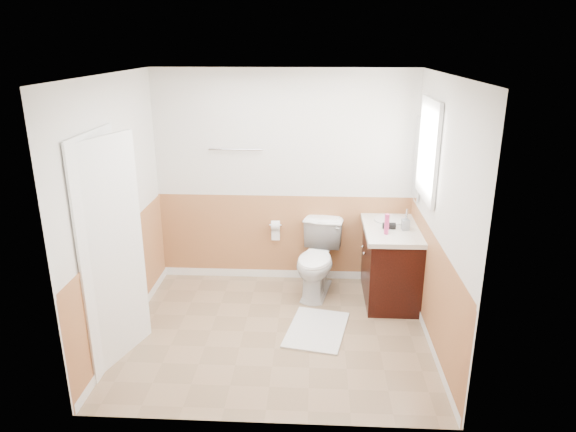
# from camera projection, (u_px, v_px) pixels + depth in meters

# --- Properties ---
(floor) EXTENTS (3.00, 3.00, 0.00)m
(floor) POSITION_uv_depth(u_px,v_px,m) (277.00, 332.00, 5.20)
(floor) COLOR #8C7051
(floor) RESTS_ON ground
(ceiling) EXTENTS (3.00, 3.00, 0.00)m
(ceiling) POSITION_uv_depth(u_px,v_px,m) (275.00, 75.00, 4.40)
(ceiling) COLOR white
(ceiling) RESTS_ON floor
(wall_back) EXTENTS (3.00, 0.00, 3.00)m
(wall_back) POSITION_uv_depth(u_px,v_px,m) (284.00, 179.00, 6.03)
(wall_back) COLOR silver
(wall_back) RESTS_ON floor
(wall_front) EXTENTS (3.00, 0.00, 3.00)m
(wall_front) POSITION_uv_depth(u_px,v_px,m) (262.00, 274.00, 3.57)
(wall_front) COLOR silver
(wall_front) RESTS_ON floor
(wall_left) EXTENTS (0.00, 3.00, 3.00)m
(wall_left) POSITION_uv_depth(u_px,v_px,m) (117.00, 212.00, 4.87)
(wall_left) COLOR silver
(wall_left) RESTS_ON floor
(wall_right) EXTENTS (0.00, 3.00, 3.00)m
(wall_right) POSITION_uv_depth(u_px,v_px,m) (440.00, 217.00, 4.72)
(wall_right) COLOR silver
(wall_right) RESTS_ON floor
(wainscot_back) EXTENTS (3.00, 0.00, 3.00)m
(wainscot_back) POSITION_uv_depth(u_px,v_px,m) (284.00, 239.00, 6.26)
(wainscot_back) COLOR #B37347
(wainscot_back) RESTS_ON floor
(wainscot_front) EXTENTS (3.00, 0.00, 3.00)m
(wainscot_front) POSITION_uv_depth(u_px,v_px,m) (263.00, 366.00, 3.82)
(wainscot_front) COLOR #B37347
(wainscot_front) RESTS_ON floor
(wainscot_left) EXTENTS (0.00, 2.60, 2.60)m
(wainscot_left) POSITION_uv_depth(u_px,v_px,m) (126.00, 284.00, 5.11)
(wainscot_left) COLOR #B37347
(wainscot_left) RESTS_ON floor
(wainscot_right) EXTENTS (0.00, 2.60, 2.60)m
(wainscot_right) POSITION_uv_depth(u_px,v_px,m) (431.00, 291.00, 4.96)
(wainscot_right) COLOR #B37347
(wainscot_right) RESTS_ON floor
(toilet) EXTENTS (0.61, 0.88, 0.82)m
(toilet) POSITION_uv_depth(u_px,v_px,m) (317.00, 260.00, 5.90)
(toilet) COLOR white
(toilet) RESTS_ON floor
(bath_mat) EXTENTS (0.70, 0.89, 0.02)m
(bath_mat) POSITION_uv_depth(u_px,v_px,m) (317.00, 329.00, 5.23)
(bath_mat) COLOR white
(bath_mat) RESTS_ON floor
(vanity_cabinet) EXTENTS (0.55, 1.10, 0.80)m
(vanity_cabinet) POSITION_uv_depth(u_px,v_px,m) (389.00, 263.00, 5.84)
(vanity_cabinet) COLOR black
(vanity_cabinet) RESTS_ON floor
(vanity_knob_left) EXTENTS (0.03, 0.03, 0.03)m
(vanity_knob_left) POSITION_uv_depth(u_px,v_px,m) (364.00, 253.00, 5.72)
(vanity_knob_left) COLOR #BABAC1
(vanity_knob_left) RESTS_ON vanity_cabinet
(vanity_knob_right) EXTENTS (0.03, 0.03, 0.03)m
(vanity_knob_right) POSITION_uv_depth(u_px,v_px,m) (363.00, 246.00, 5.91)
(vanity_knob_right) COLOR white
(vanity_knob_right) RESTS_ON vanity_cabinet
(countertop) EXTENTS (0.60, 1.15, 0.05)m
(countertop) POSITION_uv_depth(u_px,v_px,m) (391.00, 227.00, 5.71)
(countertop) COLOR silver
(countertop) RESTS_ON vanity_cabinet
(sink_basin) EXTENTS (0.36, 0.36, 0.02)m
(sink_basin) POSITION_uv_depth(u_px,v_px,m) (390.00, 220.00, 5.84)
(sink_basin) COLOR silver
(sink_basin) RESTS_ON countertop
(faucet) EXTENTS (0.02, 0.02, 0.14)m
(faucet) POSITION_uv_depth(u_px,v_px,m) (407.00, 215.00, 5.81)
(faucet) COLOR silver
(faucet) RESTS_ON countertop
(lotion_bottle) EXTENTS (0.05, 0.05, 0.22)m
(lotion_bottle) POSITION_uv_depth(u_px,v_px,m) (387.00, 224.00, 5.40)
(lotion_bottle) COLOR #C63371
(lotion_bottle) RESTS_ON countertop
(soap_dispenser) EXTENTS (0.09, 0.09, 0.17)m
(soap_dispenser) POSITION_uv_depth(u_px,v_px,m) (406.00, 222.00, 5.53)
(soap_dispenser) COLOR gray
(soap_dispenser) RESTS_ON countertop
(hair_dryer_body) EXTENTS (0.14, 0.07, 0.07)m
(hair_dryer_body) POSITION_uv_depth(u_px,v_px,m) (389.00, 226.00, 5.58)
(hair_dryer_body) COLOR black
(hair_dryer_body) RESTS_ON countertop
(hair_dryer_handle) EXTENTS (0.03, 0.03, 0.07)m
(hair_dryer_handle) POSITION_uv_depth(u_px,v_px,m) (386.00, 227.00, 5.63)
(hair_dryer_handle) COLOR black
(hair_dryer_handle) RESTS_ON countertop
(mirror_panel) EXTENTS (0.02, 0.35, 0.90)m
(mirror_panel) POSITION_uv_depth(u_px,v_px,m) (418.00, 159.00, 5.67)
(mirror_panel) COLOR silver
(mirror_panel) RESTS_ON wall_right
(window_frame) EXTENTS (0.04, 0.80, 1.00)m
(window_frame) POSITION_uv_depth(u_px,v_px,m) (428.00, 150.00, 5.12)
(window_frame) COLOR white
(window_frame) RESTS_ON wall_right
(window_glass) EXTENTS (0.01, 0.70, 0.90)m
(window_glass) POSITION_uv_depth(u_px,v_px,m) (430.00, 150.00, 5.12)
(window_glass) COLOR white
(window_glass) RESTS_ON wall_right
(door) EXTENTS (0.29, 0.78, 2.04)m
(door) POSITION_uv_depth(u_px,v_px,m) (112.00, 253.00, 4.52)
(door) COLOR white
(door) RESTS_ON wall_left
(door_frame) EXTENTS (0.02, 0.92, 2.10)m
(door_frame) POSITION_uv_depth(u_px,v_px,m) (103.00, 252.00, 4.52)
(door_frame) COLOR white
(door_frame) RESTS_ON wall_left
(door_knob) EXTENTS (0.06, 0.06, 0.06)m
(door_knob) POSITION_uv_depth(u_px,v_px,m) (132.00, 246.00, 4.85)
(door_knob) COLOR silver
(door_knob) RESTS_ON door
(towel_bar) EXTENTS (0.62, 0.02, 0.02)m
(towel_bar) POSITION_uv_depth(u_px,v_px,m) (236.00, 150.00, 5.89)
(towel_bar) COLOR silver
(towel_bar) RESTS_ON wall_back
(tp_holder_bar) EXTENTS (0.14, 0.02, 0.02)m
(tp_holder_bar) POSITION_uv_depth(u_px,v_px,m) (276.00, 225.00, 6.14)
(tp_holder_bar) COLOR silver
(tp_holder_bar) RESTS_ON wall_back
(tp_roll) EXTENTS (0.10, 0.11, 0.11)m
(tp_roll) POSITION_uv_depth(u_px,v_px,m) (276.00, 225.00, 6.14)
(tp_roll) COLOR white
(tp_roll) RESTS_ON tp_holder_bar
(tp_sheet) EXTENTS (0.10, 0.01, 0.16)m
(tp_sheet) POSITION_uv_depth(u_px,v_px,m) (276.00, 234.00, 6.18)
(tp_sheet) COLOR white
(tp_sheet) RESTS_ON tp_roll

